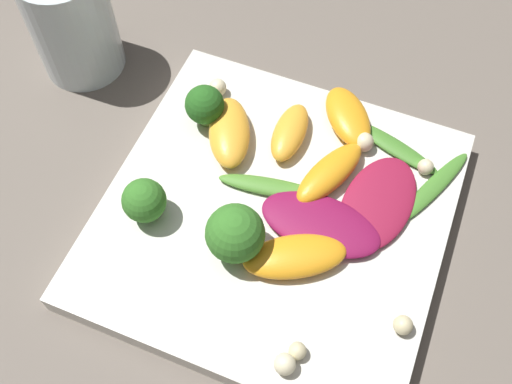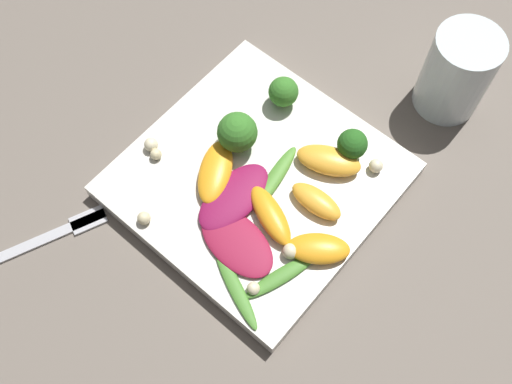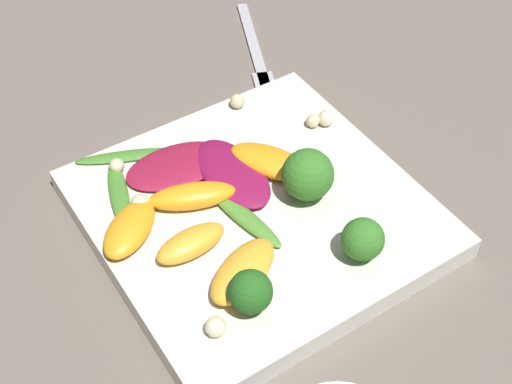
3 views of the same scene
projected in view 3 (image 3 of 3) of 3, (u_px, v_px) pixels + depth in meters
The scene contains 22 objects.
ground_plane at pixel (256, 222), 0.60m from camera, with size 2.40×2.40×0.00m, color #6B6056.
plate at pixel (256, 213), 0.59m from camera, with size 0.26×0.26×0.02m.
fork at pixel (257, 56), 0.75m from camera, with size 0.08×0.16×0.01m.
radicchio_leaf_0 at pixel (177, 166), 0.61m from camera, with size 0.10×0.06×0.01m.
radicchio_leaf_1 at pixel (233, 173), 0.60m from camera, with size 0.05×0.09×0.01m.
orange_segment_0 at pixel (271, 162), 0.61m from camera, with size 0.07×0.08×0.02m.
orange_segment_1 at pixel (243, 271), 0.53m from camera, with size 0.08×0.06×0.02m.
orange_segment_2 at pixel (191, 243), 0.54m from camera, with size 0.06×0.03×0.02m.
orange_segment_3 at pixel (192, 196), 0.58m from camera, with size 0.08×0.05×0.02m.
orange_segment_4 at pixel (129, 229), 0.55m from camera, with size 0.07×0.06×0.02m.
broccoli_floret_0 at pixel (363, 240), 0.53m from camera, with size 0.03×0.03×0.04m.
broccoli_floret_1 at pixel (250, 292), 0.50m from camera, with size 0.03×0.03×0.04m.
broccoli_floret_2 at pixel (308, 175), 0.57m from camera, with size 0.04×0.04×0.05m.
arugula_sprig_0 at pixel (127, 156), 0.62m from camera, with size 0.09×0.05×0.00m.
arugula_sprig_1 at pixel (244, 217), 0.57m from camera, with size 0.03×0.09×0.01m.
arugula_sprig_2 at pixel (119, 194), 0.59m from camera, with size 0.04×0.08×0.01m.
macadamia_nut_0 at pixel (326, 118), 0.65m from camera, with size 0.01×0.01×0.01m.
macadamia_nut_1 at pixel (215, 327), 0.50m from camera, with size 0.02×0.02×0.02m.
macadamia_nut_2 at pixel (117, 166), 0.61m from camera, with size 0.01×0.01×0.01m.
macadamia_nut_3 at pixel (237, 101), 0.66m from camera, with size 0.01×0.01×0.01m.
macadamia_nut_4 at pixel (313, 121), 0.65m from camera, with size 0.01×0.01×0.01m.
macadamia_nut_5 at pixel (140, 204), 0.57m from camera, with size 0.02×0.02×0.02m.
Camera 3 is at (-0.21, -0.33, 0.45)m, focal length 50.00 mm.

